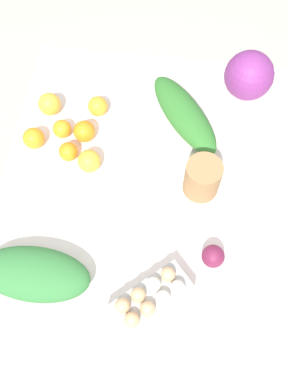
{
  "coord_description": "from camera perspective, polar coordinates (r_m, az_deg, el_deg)",
  "views": [
    {
      "loc": [
        -0.64,
        -0.08,
        2.04
      ],
      "look_at": [
        0.0,
        0.0,
        0.77
      ],
      "focal_mm": 40.0,
      "sensor_mm": 36.0,
      "label": 1
    }
  ],
  "objects": [
    {
      "name": "orange_4",
      "position": [
        1.48,
        -7.32,
        4.12
      ],
      "size": [
        0.08,
        0.08,
        0.08
      ],
      "primitive_type": "sphere",
      "color": "#F9A833",
      "rests_on": "dining_table"
    },
    {
      "name": "egg_carton",
      "position": [
        1.28,
        0.85,
        -14.04
      ],
      "size": [
        0.24,
        0.26,
        0.09
      ],
      "rotation": [
        0.0,
        0.0,
        5.44
      ],
      "color": "#A8A8A3",
      "rests_on": "dining_table"
    },
    {
      "name": "greens_bunch_scallion",
      "position": [
        1.58,
        5.39,
        10.29
      ],
      "size": [
        0.39,
        0.32,
        0.09
      ],
      "primitive_type": "ellipsoid",
      "rotation": [
        0.0,
        0.0,
        0.62
      ],
      "color": "#2D6B28",
      "rests_on": "dining_table"
    },
    {
      "name": "orange_0",
      "position": [
        1.55,
        -7.97,
        8.02
      ],
      "size": [
        0.08,
        0.08,
        0.08
      ],
      "primitive_type": "sphere",
      "color": "orange",
      "rests_on": "dining_table"
    },
    {
      "name": "dining_table",
      "position": [
        1.53,
        0.0,
        -1.97
      ],
      "size": [
        1.25,
        0.99,
        0.75
      ],
      "color": "silver",
      "rests_on": "ground_plane"
    },
    {
      "name": "orange_2",
      "position": [
        1.61,
        -6.19,
        11.31
      ],
      "size": [
        0.07,
        0.07,
        0.07
      ],
      "primitive_type": "sphere",
      "color": "orange",
      "rests_on": "dining_table"
    },
    {
      "name": "beet_root",
      "position": [
        1.34,
        9.2,
        -8.44
      ],
      "size": [
        0.07,
        0.07,
        0.07
      ],
      "primitive_type": "sphere",
      "color": "maroon",
      "rests_on": "dining_table"
    },
    {
      "name": "cabbage_purple",
      "position": [
        1.67,
        13.84,
        14.85
      ],
      "size": [
        0.18,
        0.18,
        0.18
      ],
      "primitive_type": "sphere",
      "color": "#7A2D75",
      "rests_on": "dining_table"
    },
    {
      "name": "orange_6",
      "position": [
        1.51,
        -10.06,
        5.32
      ],
      "size": [
        0.07,
        0.07,
        0.07
      ],
      "primitive_type": "sphere",
      "color": "orange",
      "rests_on": "dining_table"
    },
    {
      "name": "orange_1",
      "position": [
        1.57,
        -14.5,
        6.97
      ],
      "size": [
        0.08,
        0.08,
        0.08
      ],
      "primitive_type": "sphere",
      "color": "orange",
      "rests_on": "dining_table"
    },
    {
      "name": "paper_bag",
      "position": [
        1.41,
        7.79,
        1.84
      ],
      "size": [
        0.12,
        0.12,
        0.14
      ],
      "primitive_type": "cylinder",
      "color": "#997047",
      "rests_on": "dining_table"
    },
    {
      "name": "greens_bunch_kale",
      "position": [
        1.33,
        -14.4,
        -10.52
      ],
      "size": [
        0.18,
        0.34,
        0.1
      ],
      "primitive_type": "ellipsoid",
      "rotation": [
        0.0,
        0.0,
        4.68
      ],
      "color": "#337538",
      "rests_on": "dining_table"
    },
    {
      "name": "orange_3",
      "position": [
        1.57,
        -10.86,
        8.27
      ],
      "size": [
        0.07,
        0.07,
        0.07
      ],
      "primitive_type": "sphere",
      "color": "orange",
      "rests_on": "dining_table"
    },
    {
      "name": "orange_5",
      "position": [
        1.64,
        -12.49,
        11.38
      ],
      "size": [
        0.08,
        0.08,
        0.08
      ],
      "primitive_type": "sphere",
      "color": "#F9A833",
      "rests_on": "dining_table"
    },
    {
      "name": "ground_plane",
      "position": [
        2.14,
        0.0,
        -9.35
      ],
      "size": [
        8.0,
        8.0,
        0.0
      ],
      "primitive_type": "plane",
      "color": "#B2A899"
    }
  ]
}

